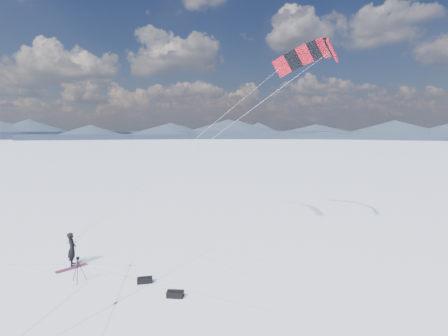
{
  "coord_description": "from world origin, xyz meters",
  "views": [
    {
      "loc": [
        4.01,
        -16.31,
        7.33
      ],
      "look_at": [
        6.74,
        3.85,
        5.01
      ],
      "focal_mm": 26.0,
      "sensor_mm": 36.0,
      "label": 1
    }
  ],
  "objects": [
    {
      "name": "ground",
      "position": [
        0.0,
        0.0,
        0.0
      ],
      "size": [
        1800.0,
        1800.0,
        0.0
      ],
      "primitive_type": "plane",
      "color": "white"
    },
    {
      "name": "horizon_hills",
      "position": [
        -0.0,
        -0.0,
        3.87
      ],
      "size": [
        704.0,
        705.94,
        9.22
      ],
      "color": "#182433",
      "rests_on": "ground"
    },
    {
      "name": "snow_tracks",
      "position": [
        0.33,
        0.01,
        0.0
      ],
      "size": [
        17.62,
        10.25,
        0.01
      ],
      "color": "#AFBFE1",
      "rests_on": "ground"
    },
    {
      "name": "snowkiter",
      "position": [
        -1.95,
        1.76,
        0.0
      ],
      "size": [
        0.59,
        0.76,
        1.84
      ],
      "primitive_type": "imported",
      "rotation": [
        0.0,
        0.0,
        1.82
      ],
      "color": "black",
      "rests_on": "ground"
    },
    {
      "name": "snowboard",
      "position": [
        -1.86,
        1.3,
        0.02
      ],
      "size": [
        1.46,
        1.24,
        0.04
      ],
      "primitive_type": "cube",
      "rotation": [
        0.0,
        0.0,
        0.67
      ],
      "color": "#83224A",
      "rests_on": "ground"
    },
    {
      "name": "tripod",
      "position": [
        -1.0,
        -0.38,
        0.82
      ],
      "size": [
        0.67,
        0.6,
        1.27
      ],
      "rotation": [
        0.0,
        0.0,
        0.58
      ],
      "color": "black",
      "rests_on": "ground"
    },
    {
      "name": "gear_bag_a",
      "position": [
        2.21,
        -0.92,
        0.14
      ],
      "size": [
        0.75,
        0.4,
        0.32
      ],
      "rotation": [
        0.0,
        0.0,
        0.08
      ],
      "color": "black",
      "rests_on": "ground"
    },
    {
      "name": "gear_bag_b",
      "position": [
        3.69,
        -2.49,
        0.15
      ],
      "size": [
        0.8,
        0.51,
        0.34
      ],
      "rotation": [
        0.0,
        0.0,
        -0.21
      ],
      "color": "black",
      "rests_on": "ground"
    },
    {
      "name": "power_kite",
      "position": [
        12.92,
        5.8,
        12.51
      ],
      "size": [
        16.28,
        7.11,
        12.22
      ],
      "color": "red",
      "rests_on": "ground"
    }
  ]
}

